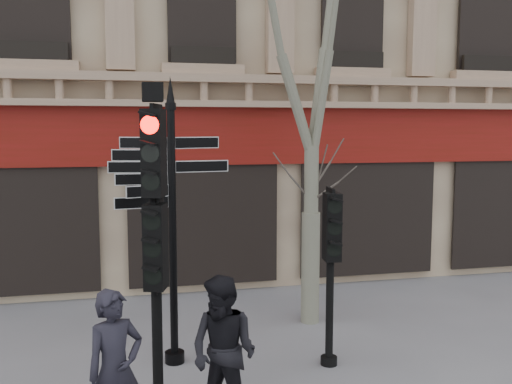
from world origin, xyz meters
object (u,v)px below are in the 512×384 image
traffic_signal_secondary (331,246)px  plane_tree (313,14)px  traffic_signal_main (155,212)px  fingerpost (172,174)px  pedestrian_b (224,352)px  pedestrian_a (115,371)px

traffic_signal_secondary → plane_tree: bearing=87.8°
traffic_signal_main → plane_tree: 5.40m
fingerpost → pedestrian_b: size_ratio=2.36×
fingerpost → pedestrian_b: fingerpost is taller
fingerpost → traffic_signal_secondary: bearing=-11.2°
traffic_signal_main → plane_tree: size_ratio=0.52×
traffic_signal_secondary → plane_tree: 4.42m
fingerpost → pedestrian_a: bearing=-106.5°
traffic_signal_secondary → pedestrian_b: bearing=-135.5°
traffic_signal_secondary → traffic_signal_main: bearing=-150.4°
traffic_signal_secondary → pedestrian_a: (-3.27, -1.74, -0.97)m
traffic_signal_main → traffic_signal_secondary: bearing=39.2°
fingerpost → plane_tree: bearing=30.2°
plane_tree → pedestrian_a: bearing=-133.9°
fingerpost → pedestrian_a: fingerpost is taller
fingerpost → traffic_signal_main: 1.82m
fingerpost → traffic_signal_main: bearing=-97.7°
traffic_signal_main → pedestrian_b: size_ratio=2.24×
plane_tree → pedestrian_b: 6.43m
pedestrian_a → fingerpost: bearing=42.5°
pedestrian_a → pedestrian_b: size_ratio=1.00×
fingerpost → traffic_signal_main: size_ratio=1.06×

